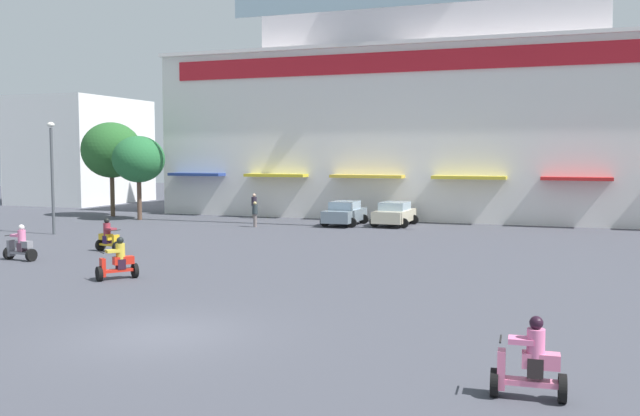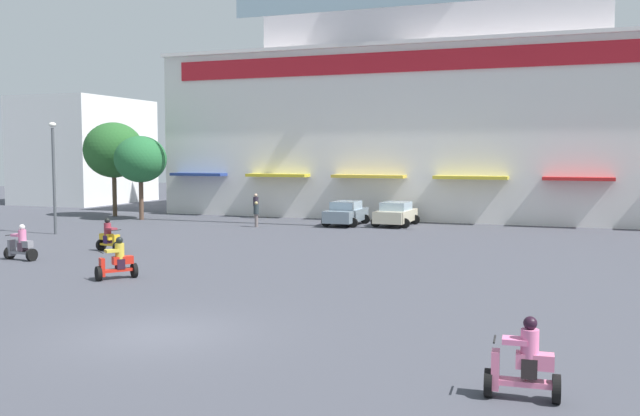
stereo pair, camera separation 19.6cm
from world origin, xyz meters
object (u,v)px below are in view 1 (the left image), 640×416
scooter_rider_5 (108,238)px  plaza_tree_2 (111,150)px  plaza_tree_0 (139,159)px  scooter_rider_0 (530,364)px  parked_car_1 (395,214)px  pedestrian_1 (254,204)px  scooter_rider_4 (118,262)px  scooter_rider_3 (20,246)px  streetlamp_near (52,168)px  parked_car_0 (345,213)px  pedestrian_0 (255,212)px

scooter_rider_5 → plaza_tree_2: bearing=125.8°
plaza_tree_0 → scooter_rider_0: bearing=-45.3°
parked_car_1 → pedestrian_1: (-10.25, 1.50, 0.23)m
plaza_tree_0 → scooter_rider_4: size_ratio=3.74×
scooter_rider_0 → scooter_rider_3: 23.11m
scooter_rider_4 → streetlamp_near: 15.96m
scooter_rider_0 → scooter_rider_3: (-20.87, 9.93, -0.02)m
scooter_rider_3 → pedestrian_1: (1.09, 20.47, 0.35)m
plaza_tree_0 → plaza_tree_2: plaza_tree_2 is taller
plaza_tree_2 → pedestrian_1: 10.97m
plaza_tree_0 → parked_car_0: (14.08, 1.28, -3.30)m
scooter_rider_4 → pedestrian_1: 23.41m
plaza_tree_2 → scooter_rider_5: plaza_tree_2 is taller
parked_car_0 → pedestrian_1: (-7.27, 2.28, 0.22)m
scooter_rider_3 → streetlamp_near: size_ratio=0.25×
scooter_rider_5 → scooter_rider_4: bearing=-50.8°
parked_car_0 → parked_car_1: (2.98, 0.79, -0.01)m
scooter_rider_0 → pedestrian_1: size_ratio=0.90×
parked_car_0 → plaza_tree_2: bearing=179.0°
scooter_rider_4 → streetlamp_near: size_ratio=0.24×
parked_car_1 → scooter_rider_5: size_ratio=2.65×
scooter_rider_3 → scooter_rider_0: bearing=-25.4°
plaza_tree_2 → parked_car_1: (20.38, 0.48, -3.94)m
pedestrian_0 → pedestrian_1: 5.72m
parked_car_0 → scooter_rider_5: scooter_rider_5 is taller
scooter_rider_3 → streetlamp_near: streetlamp_near is taller
parked_car_1 → scooter_rider_0: scooter_rider_0 is taller
parked_car_0 → scooter_rider_4: size_ratio=2.70×
plaza_tree_0 → plaza_tree_2: size_ratio=0.85×
streetlamp_near → parked_car_1: bearing=33.3°
plaza_tree_0 → plaza_tree_2: 3.73m
plaza_tree_2 → parked_car_0: size_ratio=1.64×
scooter_rider_0 → streetlamp_near: 31.87m
parked_car_1 → pedestrian_0: bearing=-154.8°
scooter_rider_5 → streetlamp_near: (-7.07, 4.64, 3.01)m
scooter_rider_5 → parked_car_1: bearing=58.5°
scooter_rider_5 → pedestrian_0: pedestrian_0 is taller
plaza_tree_0 → streetlamp_near: (0.47, -8.83, -0.42)m
scooter_rider_4 → parked_car_1: bearing=77.2°
plaza_tree_2 → pedestrian_0: plaza_tree_2 is taller
parked_car_0 → parked_car_1: 3.08m
parked_car_0 → parked_car_1: size_ratio=1.00×
scooter_rider_0 → scooter_rider_4: (-14.37, 7.63, -0.03)m
plaza_tree_0 → scooter_rider_0: 37.93m
scooter_rider_4 → scooter_rider_0: bearing=-28.0°
parked_car_0 → pedestrian_1: bearing=162.6°
scooter_rider_3 → pedestrian_0: (3.58, 15.32, 0.26)m
scooter_rider_3 → pedestrian_0: size_ratio=0.97×
plaza_tree_2 → pedestrian_0: size_ratio=4.26×
parked_car_1 → scooter_rider_3: (-11.35, -18.97, -0.12)m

